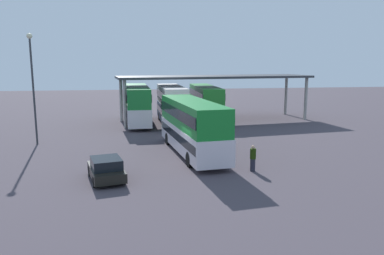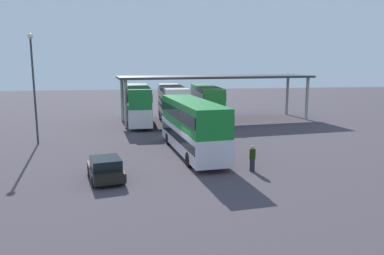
# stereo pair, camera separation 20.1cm
# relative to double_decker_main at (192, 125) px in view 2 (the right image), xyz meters

# --- Properties ---
(ground_plane) EXTENTS (140.00, 140.00, 0.00)m
(ground_plane) POSITION_rel_double_decker_main_xyz_m (-0.39, -3.10, -2.21)
(ground_plane) COLOR #443C44
(double_decker_main) EXTENTS (3.77, 11.37, 4.01)m
(double_decker_main) POSITION_rel_double_decker_main_xyz_m (0.00, 0.00, 0.00)
(double_decker_main) COLOR silver
(double_decker_main) RESTS_ON ground_plane
(parked_hatchback) EXTENTS (2.52, 3.94, 1.35)m
(parked_hatchback) POSITION_rel_double_decker_main_xyz_m (-5.94, -5.53, -1.53)
(parked_hatchback) COLOR black
(parked_hatchback) RESTS_ON ground_plane
(double_decker_near_canopy) EXTENTS (2.73, 11.63, 4.17)m
(double_decker_near_canopy) POSITION_rel_double_decker_main_xyz_m (-3.87, 14.91, 0.08)
(double_decker_near_canopy) COLOR silver
(double_decker_near_canopy) RESTS_ON ground_plane
(double_decker_mid_row) EXTENTS (2.64, 10.17, 4.20)m
(double_decker_mid_row) POSITION_rel_double_decker_main_xyz_m (-0.16, 13.81, 0.10)
(double_decker_mid_row) COLOR navy
(double_decker_mid_row) RESTS_ON ground_plane
(double_decker_far_right) EXTENTS (2.67, 11.41, 4.00)m
(double_decker_far_right) POSITION_rel_double_decker_main_xyz_m (4.12, 16.21, -0.00)
(double_decker_far_right) COLOR silver
(double_decker_far_right) RESTS_ON ground_plane
(depot_canopy) EXTENTS (23.06, 8.48, 5.25)m
(depot_canopy) POSITION_rel_double_decker_main_xyz_m (5.13, 15.50, 2.73)
(depot_canopy) COLOR #33353A
(depot_canopy) RESTS_ON ground_plane
(lamppost_tall) EXTENTS (0.44, 0.44, 9.10)m
(lamppost_tall) POSITION_rel_double_decker_main_xyz_m (-12.38, 5.16, 3.41)
(lamppost_tall) COLOR #33353A
(lamppost_tall) RESTS_ON ground_plane
(pedestrian_waiting) EXTENTS (0.38, 0.38, 1.68)m
(pedestrian_waiting) POSITION_rel_double_decker_main_xyz_m (3.10, -5.12, -1.37)
(pedestrian_waiting) COLOR #262633
(pedestrian_waiting) RESTS_ON ground_plane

